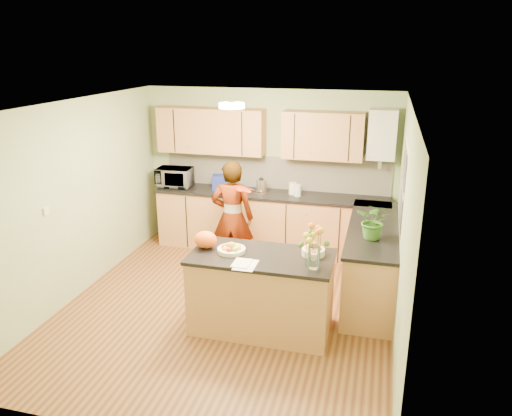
# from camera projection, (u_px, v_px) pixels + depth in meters

# --- Properties ---
(floor) EXTENTS (4.50, 4.50, 0.00)m
(floor) POSITION_uv_depth(u_px,v_px,m) (228.00, 307.00, 6.24)
(floor) COLOR #593019
(floor) RESTS_ON ground
(ceiling) EXTENTS (4.00, 4.50, 0.02)m
(ceiling) POSITION_uv_depth(u_px,v_px,m) (224.00, 105.00, 5.46)
(ceiling) COLOR silver
(ceiling) RESTS_ON wall_back
(wall_back) EXTENTS (4.00, 0.02, 2.50)m
(wall_back) POSITION_uv_depth(u_px,v_px,m) (269.00, 169.00, 7.92)
(wall_back) COLOR #90A676
(wall_back) RESTS_ON floor
(wall_front) EXTENTS (4.00, 0.02, 2.50)m
(wall_front) POSITION_uv_depth(u_px,v_px,m) (135.00, 305.00, 3.78)
(wall_front) COLOR #90A676
(wall_front) RESTS_ON floor
(wall_left) EXTENTS (0.02, 4.50, 2.50)m
(wall_left) POSITION_uv_depth(u_px,v_px,m) (76.00, 200.00, 6.33)
(wall_left) COLOR #90A676
(wall_left) RESTS_ON floor
(wall_right) EXTENTS (0.02, 4.50, 2.50)m
(wall_right) POSITION_uv_depth(u_px,v_px,m) (402.00, 228.00, 5.37)
(wall_right) COLOR #90A676
(wall_right) RESTS_ON floor
(back_counter) EXTENTS (3.64, 0.62, 0.94)m
(back_counter) POSITION_uv_depth(u_px,v_px,m) (271.00, 222.00, 7.86)
(back_counter) COLOR #BD824B
(back_counter) RESTS_ON floor
(right_counter) EXTENTS (0.62, 2.24, 0.94)m
(right_counter) POSITION_uv_depth(u_px,v_px,m) (372.00, 260.00, 6.47)
(right_counter) COLOR #BD824B
(right_counter) RESTS_ON floor
(splashback) EXTENTS (3.60, 0.02, 0.52)m
(splashback) POSITION_uv_depth(u_px,v_px,m) (275.00, 173.00, 7.90)
(splashback) COLOR beige
(splashback) RESTS_ON back_counter
(upper_cabinets) EXTENTS (3.20, 0.34, 0.70)m
(upper_cabinets) POSITION_uv_depth(u_px,v_px,m) (256.00, 133.00, 7.62)
(upper_cabinets) COLOR #BD824B
(upper_cabinets) RESTS_ON wall_back
(boiler) EXTENTS (0.40, 0.30, 0.86)m
(boiler) POSITION_uv_depth(u_px,v_px,m) (382.00, 135.00, 7.16)
(boiler) COLOR silver
(boiler) RESTS_ON wall_back
(window_right) EXTENTS (0.01, 1.30, 1.05)m
(window_right) POSITION_uv_depth(u_px,v_px,m) (403.00, 186.00, 5.83)
(window_right) COLOR silver
(window_right) RESTS_ON wall_right
(light_switch) EXTENTS (0.02, 0.09, 0.09)m
(light_switch) POSITION_uv_depth(u_px,v_px,m) (46.00, 211.00, 5.76)
(light_switch) COLOR silver
(light_switch) RESTS_ON wall_left
(ceiling_lamp) EXTENTS (0.30, 0.30, 0.07)m
(ceiling_lamp) POSITION_uv_depth(u_px,v_px,m) (232.00, 105.00, 5.75)
(ceiling_lamp) COLOR #FFEABF
(ceiling_lamp) RESTS_ON ceiling
(peninsula_island) EXTENTS (1.59, 0.82, 0.91)m
(peninsula_island) POSITION_uv_depth(u_px,v_px,m) (262.00, 292.00, 5.66)
(peninsula_island) COLOR #BD824B
(peninsula_island) RESTS_ON floor
(fruit_dish) EXTENTS (0.32, 0.32, 0.11)m
(fruit_dish) POSITION_uv_depth(u_px,v_px,m) (231.00, 248.00, 5.59)
(fruit_dish) COLOR beige
(fruit_dish) RESTS_ON peninsula_island
(orange_bowl) EXTENTS (0.25, 0.25, 0.15)m
(orange_bowl) POSITION_uv_depth(u_px,v_px,m) (313.00, 250.00, 5.50)
(orange_bowl) COLOR beige
(orange_bowl) RESTS_ON peninsula_island
(flower_vase) EXTENTS (0.29, 0.29, 0.53)m
(flower_vase) POSITION_uv_depth(u_px,v_px,m) (314.00, 237.00, 5.10)
(flower_vase) COLOR silver
(flower_vase) RESTS_ON peninsula_island
(orange_bag) EXTENTS (0.32, 0.30, 0.20)m
(orange_bag) POSITION_uv_depth(u_px,v_px,m) (205.00, 240.00, 5.69)
(orange_bag) COLOR #FF6015
(orange_bag) RESTS_ON peninsula_island
(papers) EXTENTS (0.22, 0.30, 0.01)m
(papers) POSITION_uv_depth(u_px,v_px,m) (246.00, 265.00, 5.26)
(papers) COLOR white
(papers) RESTS_ON peninsula_island
(violinist) EXTENTS (0.63, 0.45, 1.64)m
(violinist) POSITION_uv_depth(u_px,v_px,m) (232.00, 218.00, 6.99)
(violinist) COLOR #E0A489
(violinist) RESTS_ON floor
(violin) EXTENTS (0.58, 0.51, 0.15)m
(violin) POSITION_uv_depth(u_px,v_px,m) (241.00, 189.00, 6.59)
(violin) COLOR #501205
(violin) RESTS_ON violinist
(microwave) EXTENTS (0.57, 0.40, 0.30)m
(microwave) POSITION_uv_depth(u_px,v_px,m) (175.00, 177.00, 8.05)
(microwave) COLOR silver
(microwave) RESTS_ON back_counter
(blue_box) EXTENTS (0.33, 0.27, 0.23)m
(blue_box) POSITION_uv_depth(u_px,v_px,m) (222.00, 182.00, 7.90)
(blue_box) COLOR navy
(blue_box) RESTS_ON back_counter
(kettle) EXTENTS (0.15, 0.15, 0.29)m
(kettle) POSITION_uv_depth(u_px,v_px,m) (261.00, 186.00, 7.70)
(kettle) COLOR silver
(kettle) RESTS_ON back_counter
(jar_cream) EXTENTS (0.12, 0.12, 0.18)m
(jar_cream) POSITION_uv_depth(u_px,v_px,m) (293.00, 188.00, 7.65)
(jar_cream) COLOR beige
(jar_cream) RESTS_ON back_counter
(jar_white) EXTENTS (0.14, 0.14, 0.18)m
(jar_white) POSITION_uv_depth(u_px,v_px,m) (298.00, 190.00, 7.55)
(jar_white) COLOR silver
(jar_white) RESTS_ON back_counter
(potted_plant) EXTENTS (0.48, 0.45, 0.45)m
(potted_plant) POSITION_uv_depth(u_px,v_px,m) (375.00, 221.00, 5.84)
(potted_plant) COLOR #356923
(potted_plant) RESTS_ON right_counter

